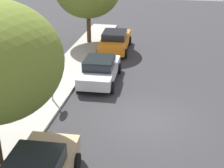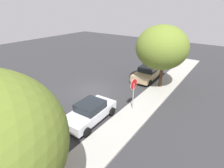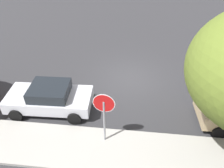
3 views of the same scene
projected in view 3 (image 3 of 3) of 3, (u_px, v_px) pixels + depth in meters
ground_plane at (130, 78)px, 13.15m from camera, size 60.00×60.00×0.00m
sidewalk_curb at (125, 152)px, 8.91m from camera, size 32.00×2.17×0.14m
stop_sign at (104, 111)px, 8.31m from camera, size 0.86×0.08×2.63m
parked_car_silver at (50, 98)px, 10.62m from camera, size 4.14×2.12×1.42m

